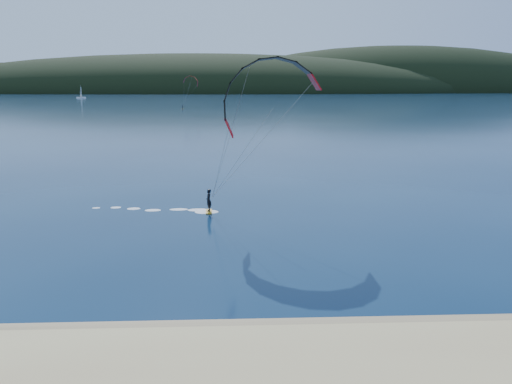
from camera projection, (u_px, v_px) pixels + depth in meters
wet_sand at (218, 334)px, 20.83m from camera, size 220.00×2.50×0.10m
headland at (235, 92)px, 744.21m from camera, size 1200.00×310.00×140.00m
kitesurfer_near at (268, 112)px, 35.81m from camera, size 19.71×7.01×12.21m
kitesurfer_far at (190, 84)px, 213.75m from camera, size 8.56×7.10×13.57m
sailboat at (81, 97)px, 404.21m from camera, size 7.50×5.02×10.49m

